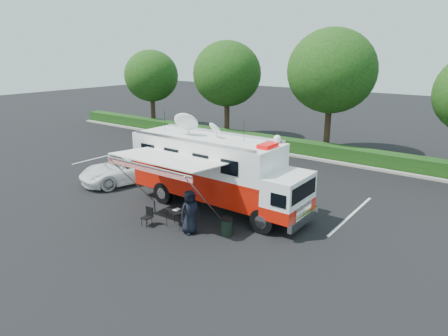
# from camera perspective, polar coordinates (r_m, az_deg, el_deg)

# --- Properties ---
(ground_plane) EXTENTS (120.00, 120.00, 0.00)m
(ground_plane) POSITION_cam_1_polar(r_m,az_deg,el_deg) (19.42, -0.89, -5.72)
(ground_plane) COLOR black
(ground_plane) RESTS_ON ground
(back_border) EXTENTS (60.00, 6.14, 8.87)m
(back_border) POSITION_cam_1_polar(r_m,az_deg,el_deg) (28.96, 17.04, 11.17)
(back_border) COLOR #9E998E
(back_border) RESTS_ON ground_plane
(stall_lines) EXTENTS (24.12, 5.50, 0.01)m
(stall_lines) POSITION_cam_1_polar(r_m,az_deg,el_deg) (21.97, 2.85, -3.03)
(stall_lines) COLOR silver
(stall_lines) RESTS_ON ground_plane
(command_truck) EXTENTS (9.05, 2.49, 4.35)m
(command_truck) POSITION_cam_1_polar(r_m,az_deg,el_deg) (18.84, -1.10, -0.42)
(command_truck) COLOR black
(command_truck) RESTS_ON ground_plane
(awning) EXTENTS (4.94, 2.56, 2.98)m
(awning) POSITION_cam_1_polar(r_m,az_deg,el_deg) (17.24, -8.53, 1.02)
(awning) COLOR white
(awning) RESTS_ON ground_plane
(white_suv) EXTENTS (4.07, 5.89, 1.50)m
(white_suv) POSITION_cam_1_polar(r_m,az_deg,el_deg) (23.95, -13.52, -1.82)
(white_suv) COLOR white
(white_suv) RESTS_ON ground_plane
(person) EXTENTS (0.86, 1.06, 1.88)m
(person) POSITION_cam_1_polar(r_m,az_deg,el_deg) (16.98, -4.80, -9.19)
(person) COLOR black
(person) RESTS_ON ground_plane
(folding_table) EXTENTS (1.09, 0.93, 0.78)m
(folding_table) POSITION_cam_1_polar(r_m,az_deg,el_deg) (17.27, -6.78, -6.14)
(folding_table) COLOR black
(folding_table) RESTS_ON ground_plane
(folding_chair) EXTENTS (0.43, 0.45, 0.82)m
(folding_chair) POSITION_cam_1_polar(r_m,az_deg,el_deg) (17.71, -10.80, -6.61)
(folding_chair) COLOR black
(folding_chair) RESTS_ON ground_plane
(trash_bin) EXTENTS (0.49, 0.49, 0.74)m
(trash_bin) POSITION_cam_1_polar(r_m,az_deg,el_deg) (16.56, 0.39, -8.40)
(trash_bin) COLOR black
(trash_bin) RESTS_ON ground_plane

